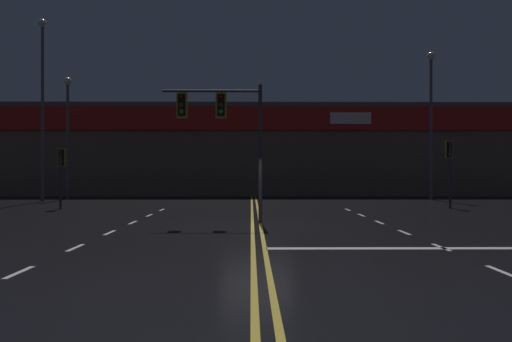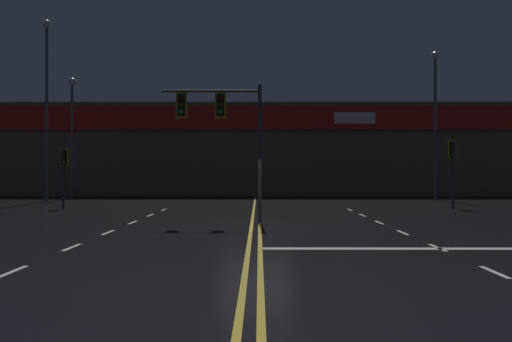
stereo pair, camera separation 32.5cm
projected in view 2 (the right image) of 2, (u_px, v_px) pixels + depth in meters
The scene contains 10 objects.
ground_plane at pixel (256, 227), 20.29m from camera, with size 200.00×200.00×0.00m, color black.
road_markings at pixel (281, 230), 19.26m from camera, with size 14.23×60.00×0.01m.
traffic_signal_median at pixel (219, 118), 21.74m from camera, with size 3.81×0.36×5.30m.
traffic_signal_corner_northeast at pixel (452, 158), 30.45m from camera, with size 0.42×0.36×3.64m.
traffic_signal_corner_northwest at pixel (64, 164), 30.09m from camera, with size 0.42×0.36×3.21m.
streetlight_near_left at pixel (72, 121), 40.84m from camera, with size 0.56×0.56×8.69m.
streetlight_near_right at pixel (435, 106), 39.60m from camera, with size 0.56×0.56×10.31m.
streetlight_far_left at pixel (47, 89), 37.44m from camera, with size 0.56×0.56×11.96m.
building_backdrop at pixel (258, 151), 49.63m from camera, with size 43.40×10.23×7.43m.
utility_pole_row at pixel (241, 121), 43.43m from camera, with size 48.04×0.26×11.56m.
Camera 2 is at (0.12, -20.29, 2.01)m, focal length 40.00 mm.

